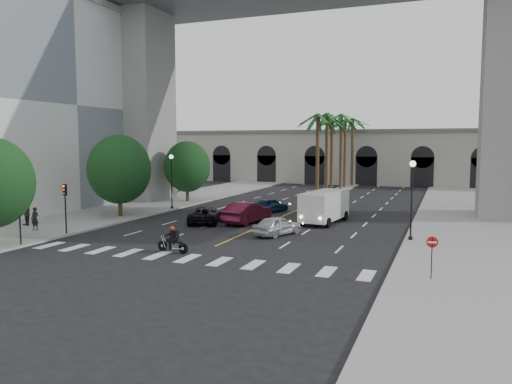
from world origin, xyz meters
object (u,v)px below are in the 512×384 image
Objects in this scene: motorcycle_rider at (174,241)px; do_not_enter_sign at (432,249)px; traffic_signal_far at (65,200)px; lamp_post_left_far at (172,177)px; car_d at (329,204)px; pedestrian_a at (35,219)px; traffic_signal_near at (19,207)px; pedestrian_b at (25,213)px; car_e at (270,205)px; car_a at (277,226)px; lamp_post_right at (412,193)px; car_b at (247,213)px; car_c at (206,215)px; cargo_van at (324,206)px.

motorcycle_rider is 14.58m from do_not_enter_sign.
lamp_post_left_far is at bearing 90.40° from traffic_signal_far.
pedestrian_a is at bearing 26.28° from car_d.
traffic_signal_near is 7.89m from pedestrian_b.
pedestrian_b is at bearing 66.49° from car_e.
traffic_signal_far is 0.91× the size of car_a.
lamp_post_right reaches higher than traffic_signal_far.
car_d is (14.49, 18.53, -1.77)m from traffic_signal_far.
car_b is at bearing -25.94° from lamp_post_left_far.
motorcycle_rider reaches higher than car_c.
pedestrian_a is at bearing 23.41° from car_c.
motorcycle_rider reaches higher than car_e.
lamp_post_left_far reaches higher than pedestrian_b.
car_a is at bearing 141.08° from car_c.
lamp_post_left_far is 14.66m from pedestrian_a.
car_e is at bearing 10.14° from lamp_post_left_far.
traffic_signal_far is 3.53m from pedestrian_a.
car_b is at bearing 166.06° from lamp_post_right.
motorcycle_rider is at bearing 11.75° from traffic_signal_near.
car_e is 2.41× the size of pedestrian_a.
cargo_van reaches higher than car_b.
pedestrian_a is at bearing -166.61° from lamp_post_right.
traffic_signal_near reaches higher than car_e.
cargo_van is (5.84, 2.37, 0.56)m from car_b.
lamp_post_left_far is at bearing -58.31° from car_c.
lamp_post_right is at bearing 174.67° from car_b.
traffic_signal_near is at bearing 175.12° from do_not_enter_sign.
traffic_signal_far is (0.10, -14.50, -0.71)m from lamp_post_left_far.
traffic_signal_far is 0.91× the size of car_e.
pedestrian_a is at bearing 165.85° from do_not_enter_sign.
car_c is at bearing 115.32° from motorcycle_rider.
car_a is 1.00× the size of car_e.
car_d is at bearing 64.00° from pedestrian_b.
car_b is (-0.07, 11.68, 0.14)m from motorcycle_rider.
traffic_signal_far is 0.75× the size of car_c.
car_a is at bearing -98.81° from cargo_van.
traffic_signal_far reaches higher than do_not_enter_sign.
car_b reaches higher than car_c.
car_e is at bearing -78.53° from car_b.
traffic_signal_near and traffic_signal_far have the same top height.
car_c is at bearing -151.38° from cargo_van.
lamp_post_right reaches higher than car_d.
lamp_post_left_far reaches higher than do_not_enter_sign.
motorcycle_rider reaches higher than car_a.
traffic_signal_near is 1.66× the size of motorcycle_rider.
traffic_signal_far reaches higher than pedestrian_b.
pedestrian_b is 0.87× the size of do_not_enter_sign.
pedestrian_a is at bearing 178.28° from motorcycle_rider.
pedestrian_b is (-2.21, 1.25, 0.11)m from pedestrian_a.
lamp_post_left_far is 1.33× the size of car_a.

